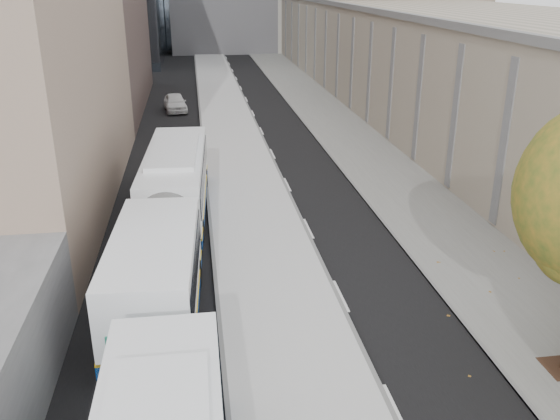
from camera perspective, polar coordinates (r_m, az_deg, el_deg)
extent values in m
cube|color=silver|center=(36.21, -4.03, 4.95)|extent=(4.25, 150.00, 0.15)
cube|color=slate|center=(37.62, 8.25, 5.36)|extent=(4.75, 150.00, 0.08)
cube|color=gray|center=(67.57, 11.03, 15.74)|extent=(18.00, 92.00, 8.00)
cube|color=white|center=(24.10, -10.60, -0.51)|extent=(3.47, 17.83, 2.95)
cube|color=black|center=(23.91, -10.69, 0.69)|extent=(3.49, 17.13, 1.02)
cube|color=#1D715A|center=(16.44, -11.38, -13.16)|extent=(1.87, 0.16, 1.14)
imported|color=white|center=(50.37, -10.05, 10.15)|extent=(2.14, 4.36, 1.43)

